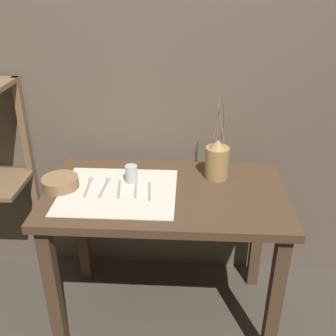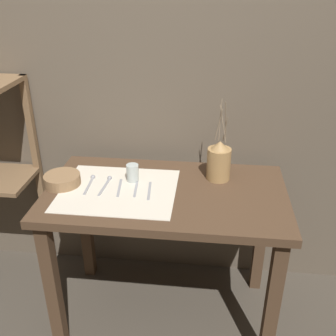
% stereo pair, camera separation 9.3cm
% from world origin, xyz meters
% --- Properties ---
extents(ground_plane, '(12.00, 12.00, 0.00)m').
position_xyz_m(ground_plane, '(0.00, 0.00, 0.00)').
color(ground_plane, '#473F35').
extents(stone_wall_back, '(7.00, 0.06, 2.40)m').
position_xyz_m(stone_wall_back, '(0.00, 0.43, 1.20)').
color(stone_wall_back, brown).
rests_on(stone_wall_back, ground_plane).
extents(wooden_table, '(1.14, 0.65, 0.78)m').
position_xyz_m(wooden_table, '(0.00, 0.00, 0.66)').
color(wooden_table, '#4C3523').
rests_on(wooden_table, ground_plane).
extents(linen_cloth, '(0.54, 0.46, 0.00)m').
position_xyz_m(linen_cloth, '(-0.22, -0.02, 0.78)').
color(linen_cloth, beige).
rests_on(linen_cloth, wooden_table).
extents(pitcher_with_flowers, '(0.12, 0.12, 0.41)m').
position_xyz_m(pitcher_with_flowers, '(0.24, 0.15, 0.87)').
color(pitcher_with_flowers, '#A87F4C').
rests_on(pitcher_with_flowers, wooden_table).
extents(wooden_bowl, '(0.17, 0.17, 0.05)m').
position_xyz_m(wooden_bowl, '(-0.50, -0.00, 0.81)').
color(wooden_bowl, '#8E6B47').
rests_on(wooden_bowl, wooden_table).
extents(glass_tumbler_near, '(0.06, 0.06, 0.09)m').
position_xyz_m(glass_tumbler_near, '(-0.17, 0.07, 0.83)').
color(glass_tumbler_near, '#B7C1BC').
rests_on(glass_tumbler_near, wooden_table).
extents(spoon_inner, '(0.02, 0.18, 0.02)m').
position_xyz_m(spoon_inner, '(-0.37, 0.05, 0.79)').
color(spoon_inner, '#939399').
rests_on(spoon_inner, wooden_table).
extents(spoon_outer, '(0.03, 0.18, 0.02)m').
position_xyz_m(spoon_outer, '(-0.29, 0.05, 0.79)').
color(spoon_outer, '#939399').
rests_on(spoon_outer, wooden_table).
extents(fork_outer, '(0.03, 0.17, 0.00)m').
position_xyz_m(fork_outer, '(-0.22, -0.01, 0.79)').
color(fork_outer, '#939399').
rests_on(fork_outer, wooden_table).
extents(knife_center, '(0.03, 0.17, 0.00)m').
position_xyz_m(knife_center, '(-0.14, -0.00, 0.79)').
color(knife_center, '#939399').
rests_on(knife_center, wooden_table).
extents(fork_inner, '(0.03, 0.17, 0.00)m').
position_xyz_m(fork_inner, '(-0.07, -0.02, 0.79)').
color(fork_inner, '#939399').
rests_on(fork_inner, wooden_table).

